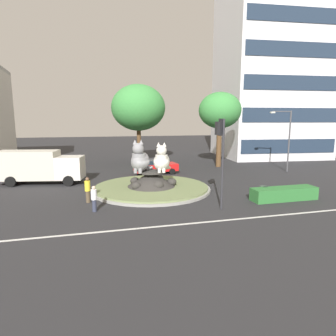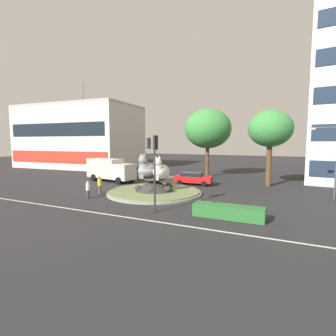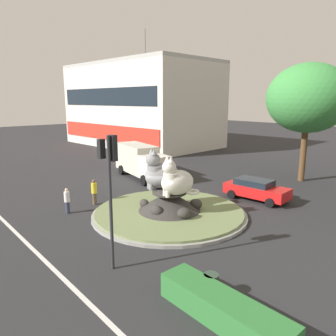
% 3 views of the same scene
% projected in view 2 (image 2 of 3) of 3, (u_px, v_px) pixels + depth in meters
% --- Properties ---
extents(ground_plane, '(160.00, 160.00, 0.00)m').
position_uv_depth(ground_plane, '(154.00, 193.00, 26.04)').
color(ground_plane, '#28282B').
extents(lane_centreline, '(112.00, 0.20, 0.01)m').
position_uv_depth(lane_centreline, '(102.00, 214.00, 18.70)').
color(lane_centreline, silver).
rests_on(lane_centreline, ground).
extents(roundabout_island, '(9.65, 9.65, 1.54)m').
position_uv_depth(roundabout_island, '(155.00, 189.00, 25.99)').
color(roundabout_island, gray).
rests_on(roundabout_island, ground).
extents(cat_statue_grey, '(2.42, 2.64, 2.61)m').
position_uv_depth(cat_statue_grey, '(147.00, 169.00, 26.20)').
color(cat_statue_grey, gray).
rests_on(cat_statue_grey, roundabout_island).
extents(cat_statue_white, '(1.86, 2.34, 2.39)m').
position_uv_depth(cat_statue_white, '(161.00, 171.00, 25.24)').
color(cat_statue_white, silver).
rests_on(cat_statue_white, roundabout_island).
extents(traffic_light_mast, '(0.71, 0.61, 5.73)m').
position_uv_depth(traffic_light_mast, '(154.00, 157.00, 18.72)').
color(traffic_light_mast, '#2D2D33').
rests_on(traffic_light_mast, ground).
extents(shophouse_block, '(24.78, 15.10, 17.56)m').
position_uv_depth(shophouse_block, '(80.00, 137.00, 53.79)').
color(shophouse_block, silver).
rests_on(shophouse_block, ground).
extents(clipped_hedge_strip, '(4.85, 1.20, 0.90)m').
position_uv_depth(clipped_hedge_strip, '(228.00, 212.00, 17.57)').
color(clipped_hedge_strip, '#2D7033').
rests_on(clipped_hedge_strip, ground).
extents(broadleaf_tree_behind_island, '(6.93, 6.93, 10.19)m').
position_uv_depth(broadleaf_tree_behind_island, '(208.00, 129.00, 38.02)').
color(broadleaf_tree_behind_island, brown).
rests_on(broadleaf_tree_behind_island, ground).
extents(second_tree_near_tower, '(5.04, 5.04, 8.96)m').
position_uv_depth(second_tree_near_tower, '(270.00, 129.00, 29.60)').
color(second_tree_near_tower, brown).
rests_on(second_tree_near_tower, ground).
extents(streetlight_arm, '(2.36, 0.54, 6.67)m').
position_uv_depth(streetlight_arm, '(333.00, 157.00, 22.93)').
color(streetlight_arm, '#4C4C51').
rests_on(streetlight_arm, ground).
extents(pedestrian_white_shirt, '(0.36, 0.36, 1.64)m').
position_uv_depth(pedestrian_white_shirt, '(88.00, 189.00, 23.65)').
color(pedestrian_white_shirt, '#33384C').
rests_on(pedestrian_white_shirt, ground).
extents(pedestrian_yellow_shirt, '(0.38, 0.38, 1.78)m').
position_uv_depth(pedestrian_yellow_shirt, '(100.00, 185.00, 25.77)').
color(pedestrian_yellow_shirt, brown).
rests_on(pedestrian_yellow_shirt, ground).
extents(hatchback_near_shophouse, '(4.68, 2.42, 1.50)m').
position_uv_depth(hatchback_near_shophouse, '(193.00, 178.00, 31.33)').
color(hatchback_near_shophouse, red).
rests_on(hatchback_near_shophouse, ground).
extents(delivery_box_truck, '(7.62, 3.55, 2.98)m').
position_uv_depth(delivery_box_truck, '(110.00, 169.00, 34.01)').
color(delivery_box_truck, silver).
rests_on(delivery_box_truck, ground).
extents(litter_bin, '(0.56, 0.56, 0.90)m').
position_uv_depth(litter_bin, '(214.00, 207.00, 18.72)').
color(litter_bin, '#2D4233').
rests_on(litter_bin, ground).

